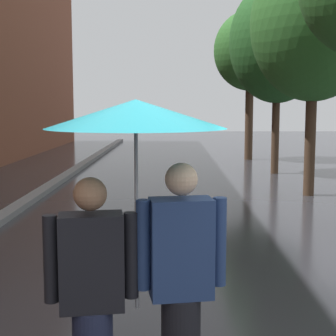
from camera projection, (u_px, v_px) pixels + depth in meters
kerb_strip at (49, 187)px, 12.98m from camera, size 0.30×36.00×0.12m
street_tree_2 at (314, 24)px, 11.63m from camera, size 2.89×2.89×5.73m
street_tree_3 at (278, 42)px, 15.53m from camera, size 2.94×2.94×5.87m
street_tree_4 at (250, 51)px, 19.68m from camera, size 2.81×2.81×5.75m
couple_under_umbrella at (137, 213)px, 3.23m from camera, size 1.15×1.13×2.14m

